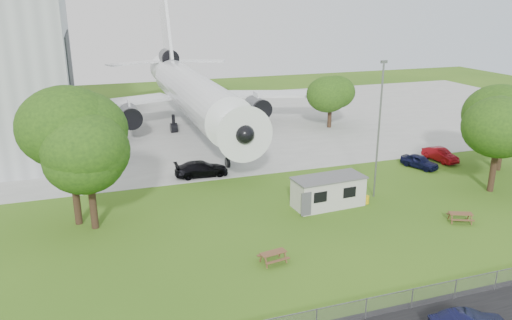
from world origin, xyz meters
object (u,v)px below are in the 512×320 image
object	(u,v)px
airliner	(192,91)
picnic_west	(273,262)
picnic_east	(460,222)
site_cabin	(328,191)

from	to	relation	value
airliner	picnic_west	xyz separation A→B (m)	(-2.60, -37.84, -5.27)
picnic_east	airliner	bearing A→B (deg)	133.94
airliner	picnic_east	world-z (taller)	airliner
site_cabin	picnic_east	distance (m)	10.69
site_cabin	picnic_west	world-z (taller)	site_cabin
picnic_west	picnic_east	world-z (taller)	same
picnic_west	airliner	bearing A→B (deg)	76.61
picnic_west	picnic_east	bearing A→B (deg)	-5.25
picnic_west	picnic_east	size ratio (longest dim) A/B	1.00
airliner	picnic_east	xyz separation A→B (m)	(13.78, -36.63, -5.27)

